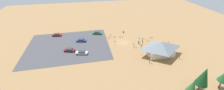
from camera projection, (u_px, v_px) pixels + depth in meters
ground at (124, 42)px, 64.69m from camera, size 160.00×160.00×0.00m
parking_lot_asphalt at (68, 46)px, 62.10m from camera, size 35.37×28.02×0.05m
bike_pavilion at (161, 47)px, 54.59m from camera, size 12.66×8.72×5.88m
trash_bin at (123, 32)px, 73.32m from camera, size 0.60×0.60×0.90m
lot_sign at (115, 42)px, 61.85m from camera, size 0.56×0.08×2.20m
pine_far_west at (191, 89)px, 33.61m from camera, size 3.68×3.68×8.62m
pine_east at (204, 76)px, 37.82m from camera, size 3.43×3.43×8.24m
bicycle_yellow_yard_left at (135, 47)px, 60.51m from camera, size 1.78×0.48×0.91m
bicycle_teal_lone_east at (143, 39)px, 67.14m from camera, size 0.92×1.47×0.82m
bicycle_silver_near_porch at (110, 35)px, 70.35m from camera, size 0.60×1.71×0.83m
bicycle_blue_edge_south at (151, 38)px, 67.90m from camera, size 1.20×1.31×0.87m
bicycle_orange_front_row at (121, 37)px, 68.73m from camera, size 1.81×0.48×0.89m
bicycle_white_by_bin at (108, 38)px, 67.94m from camera, size 1.45×1.18×0.87m
bicycle_black_yard_right at (141, 45)px, 62.21m from camera, size 1.49×0.88×0.83m
bicycle_purple_back_row at (133, 44)px, 62.55m from camera, size 0.69×1.66×0.77m
bicycle_red_near_sign at (115, 37)px, 68.76m from camera, size 1.75×0.68×0.87m
bicycle_green_mid_cluster at (139, 38)px, 67.52m from camera, size 0.66×1.66×0.81m
bicycle_yellow_edge_north at (147, 41)px, 65.43m from camera, size 1.68×0.73×0.90m
car_red_end_stall at (57, 35)px, 69.96m from camera, size 4.58×2.39×1.31m
car_green_back_corner at (97, 33)px, 71.76m from camera, size 4.81×3.06×1.39m
car_maroon_second_row at (69, 50)px, 57.83m from camera, size 4.59×2.84×1.38m
car_blue_by_curb at (81, 40)px, 65.08m from camera, size 4.74×2.87×1.35m
car_silver_front_row at (82, 53)px, 56.23m from camera, size 4.98×2.79×1.29m
visitor_at_bikes at (139, 42)px, 63.13m from camera, size 0.38×0.36×1.74m
visitor_by_pavilion at (143, 41)px, 64.13m from camera, size 0.37×0.40×1.76m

